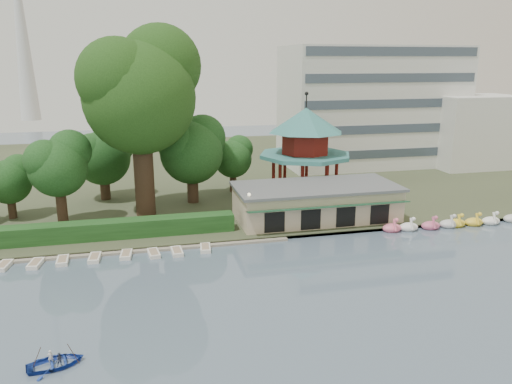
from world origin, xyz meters
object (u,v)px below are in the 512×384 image
object	(u,v)px
boathouse	(316,202)
rowboat_with_passengers	(55,359)
big_tree	(140,88)
pavilion	(305,143)
dock	(117,251)

from	to	relation	value
boathouse	rowboat_with_passengers	world-z (taller)	boathouse
boathouse	big_tree	distance (m)	23.55
pavilion	big_tree	world-z (taller)	big_tree
dock	rowboat_with_passengers	bearing A→B (deg)	-99.35
boathouse	pavilion	world-z (taller)	pavilion
boathouse	rowboat_with_passengers	xyz separation A→B (m)	(-25.04, -23.21, -1.89)
dock	big_tree	size ratio (longest dim) A/B	1.56
dock	pavilion	xyz separation A→B (m)	(24.00, 14.80, 7.36)
pavilion	big_tree	distance (m)	22.49
pavilion	rowboat_with_passengers	distance (m)	43.41
boathouse	big_tree	world-z (taller)	big_tree
big_tree	rowboat_with_passengers	size ratio (longest dim) A/B	4.13
big_tree	dock	bearing A→B (deg)	-106.08
boathouse	pavilion	size ratio (longest dim) A/B	1.38
dock	rowboat_with_passengers	size ratio (longest dim) A/B	6.45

